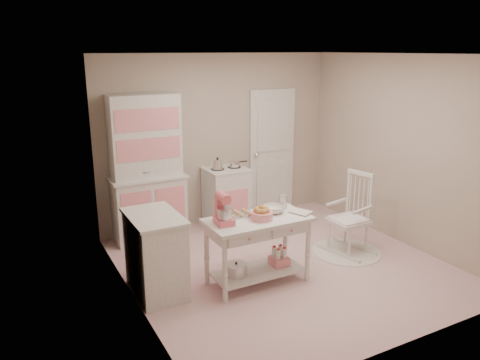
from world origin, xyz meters
name	(u,v)px	position (x,y,z in m)	size (l,w,h in m)	color
room_shell	(288,138)	(0.00, 0.00, 1.65)	(3.84, 3.84, 2.62)	#C77C82
door	(272,152)	(0.95, 1.87, 1.02)	(0.82, 0.05, 2.04)	white
hutch	(147,169)	(-1.22, 1.66, 1.04)	(1.06, 0.50, 2.08)	white
stove	(226,197)	(-0.02, 1.61, 0.46)	(0.62, 0.57, 0.92)	white
base_cabinet	(156,254)	(-1.63, 0.12, 0.46)	(0.54, 0.84, 0.92)	white
lace_rug	(346,251)	(0.98, -0.05, 0.01)	(0.92, 0.92, 0.01)	white
rocking_chair	(349,214)	(0.98, -0.05, 0.55)	(0.48, 0.72, 1.10)	white
work_table	(258,251)	(-0.52, -0.21, 0.40)	(1.20, 0.60, 0.80)	white
stand_mixer	(224,209)	(-0.94, -0.19, 0.97)	(0.20, 0.28, 0.34)	#E5606E
cookie_tray	(239,215)	(-0.67, -0.03, 0.81)	(0.34, 0.24, 0.02)	silver
bread_basket	(262,216)	(-0.50, -0.26, 0.85)	(0.25, 0.25, 0.09)	pink
mixing_bowl	(274,209)	(-0.26, -0.13, 0.84)	(0.26, 0.26, 0.08)	silver
metal_pitcher	(283,202)	(-0.08, -0.05, 0.89)	(0.10, 0.10, 0.17)	silver
recipe_book	(297,214)	(-0.07, -0.33, 0.81)	(0.18, 0.24, 0.02)	silver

